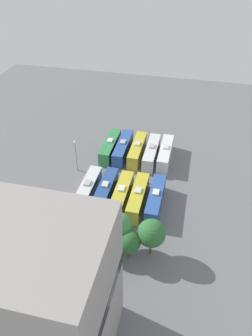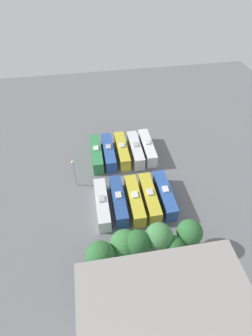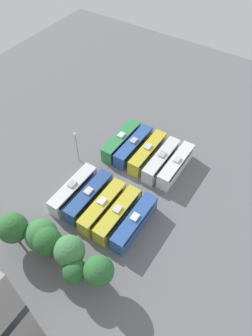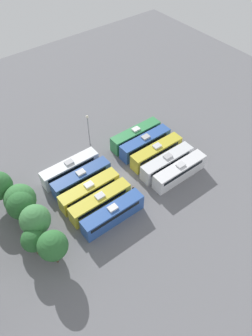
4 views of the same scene
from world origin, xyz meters
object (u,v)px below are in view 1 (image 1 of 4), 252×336
Objects in this scene: tree_0 at (151,233)px; tree_3 at (93,225)px; bus_5 at (155,199)px; light_pole at (76,151)px; bus_8 at (105,191)px; bus_9 at (88,189)px; bus_6 at (138,197)px; tree_4 at (83,225)px; depot_building at (40,298)px; bus_2 at (137,150)px; worker_person at (148,180)px; tree_2 at (117,227)px; bus_3 at (123,148)px; tree_1 at (129,242)px; bus_7 at (121,195)px; bus_0 at (165,153)px; tree_5 at (53,225)px; bus_1 at (151,152)px; bus_4 at (110,146)px.

tree_3 is at bearing 3.28° from tree_0.
bus_5 is 20.33m from light_pole.
bus_9 is (3.50, 0.37, 0.00)m from bus_8.
tree_4 is at bearing 57.20° from bus_6.
tree_0 is 20.68m from depot_building.
tree_4 reaches higher than bus_2.
depot_building is at bearing 91.56° from bus_8.
worker_person is 18.51m from tree_2.
light_pole is (8.42, 8.16, 3.35)m from bus_3.
bus_3 is 27.90m from tree_3.
bus_9 is 17.23m from tree_1.
bus_8 and bus_9 have the same top height.
tree_4 reaches higher than bus_7.
tree_2 is at bearing -171.60° from tree_3.
tree_1 reaches higher than bus_8.
bus_2 is at bearing -93.50° from tree_3.
bus_5 is 3.39m from bus_6.
tree_5 is (14.71, 29.03, 2.96)m from bus_0.
tree_4 is (7.18, 11.14, 2.12)m from bus_6.
tree_5 is (12.26, 19.72, 3.95)m from worker_person.
bus_7 is 0.56× the size of depot_building.
bus_0 is 32.68m from tree_5.
bus_6 is 6.61m from bus_8.
bus_3 is at bearing -89.29° from bus_8.
tree_1 is (-1.11, 28.59, 2.18)m from bus_1.
tree_1 reaches higher than bus_9.
bus_9 is (3.30, 15.96, 0.00)m from bus_3.
tree_5 reaches higher than tree_4.
bus_3 is at bearing -57.00° from bus_5.
bus_6 is at bearing 177.14° from bus_8.
depot_building is at bearing 72.15° from bus_5.
bus_7 is 12.19m from tree_3.
light_pole is (11.84, 8.21, 3.35)m from bus_2.
bus_3 is 0.56× the size of depot_building.
bus_7 is (-6.63, 15.99, 0.00)m from bus_4.
tree_1 reaches higher than worker_person.
tree_1 is at bearing -179.70° from tree_5.
bus_1 is at bearing -152.56° from light_pole.
bus_1 is 17.51m from light_pole.
tree_3 is 17.47m from depot_building.
bus_3 is 1.00× the size of bus_6.
worker_person is 0.09× the size of depot_building.
bus_1 and bus_3 have the same top height.
bus_5 is at bearing 102.21° from bus_1.
tree_0 reaches higher than tree_1.
bus_3 is 16.43m from bus_7.
tree_4 is (3.81, 27.12, 2.12)m from bus_2.
tree_4 is at bearing 95.67° from bus_4.
bus_7 is 6.86m from bus_9.
tree_2 is at bearing 94.60° from bus_2.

